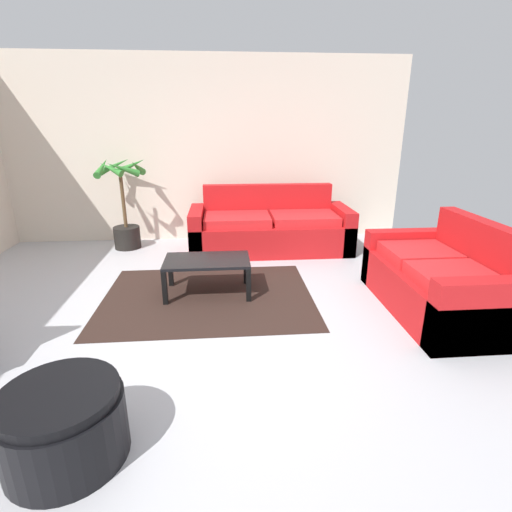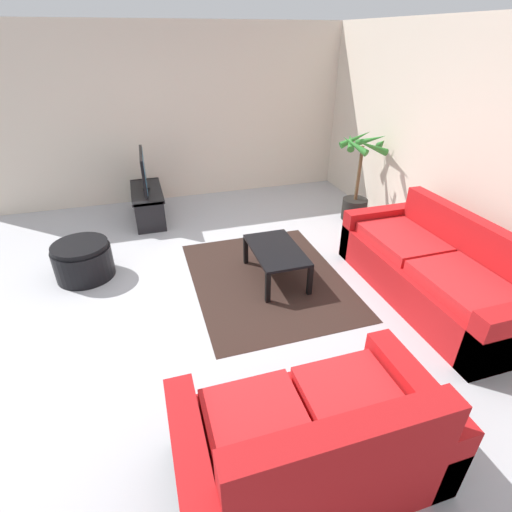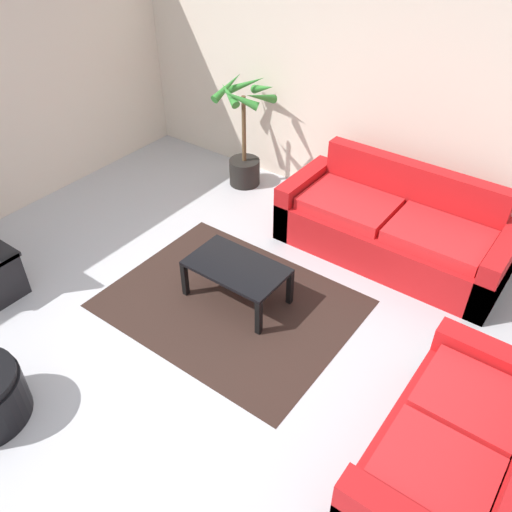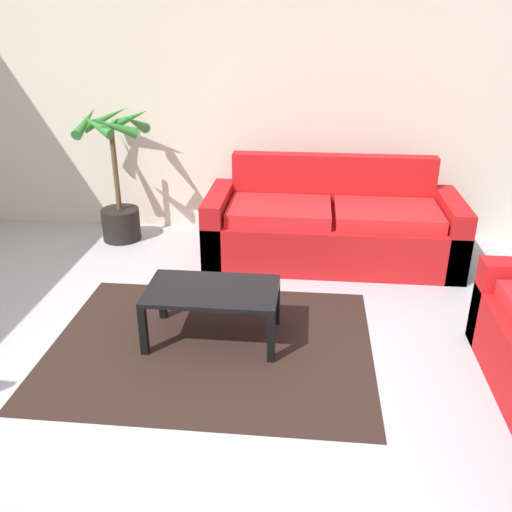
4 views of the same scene
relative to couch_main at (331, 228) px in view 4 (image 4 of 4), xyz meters
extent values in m
plane|color=#B2B2B7|center=(-0.86, -2.28, -0.30)|extent=(6.60, 6.60, 0.00)
cube|color=beige|center=(-0.86, 0.72, 1.05)|extent=(6.00, 0.06, 2.70)
cube|color=red|center=(0.00, -0.03, -0.09)|extent=(2.26, 0.90, 0.42)
cube|color=red|center=(0.00, 0.34, 0.36)|extent=(1.90, 0.16, 0.48)
cube|color=red|center=(-1.04, -0.03, 0.01)|extent=(0.18, 0.90, 0.62)
cube|color=red|center=(1.04, -0.03, 0.01)|extent=(0.18, 0.90, 0.62)
cube|color=red|center=(-0.47, -0.08, 0.18)|extent=(0.91, 0.66, 0.12)
cube|color=red|center=(0.47, -0.08, 0.18)|extent=(0.91, 0.66, 0.12)
cube|color=black|center=(-0.85, -1.47, 0.07)|extent=(0.90, 0.53, 0.03)
cube|color=black|center=(-1.27, -1.71, -0.12)|extent=(0.05, 0.05, 0.36)
cube|color=black|center=(-0.42, -1.71, -0.12)|extent=(0.05, 0.05, 0.36)
cube|color=black|center=(-1.27, -1.23, -0.12)|extent=(0.05, 0.05, 0.36)
cube|color=black|center=(-0.42, -1.23, -0.12)|extent=(0.05, 0.05, 0.36)
cube|color=black|center=(-0.85, -1.57, -0.30)|extent=(2.20, 1.70, 0.01)
cylinder|color=black|center=(-2.09, 0.27, -0.14)|extent=(0.38, 0.38, 0.32)
cylinder|color=brown|center=(-2.09, 0.27, 0.42)|extent=(0.05, 0.05, 0.81)
cone|color=#31802F|center=(-1.84, 0.25, 0.87)|extent=(0.13, 0.51, 0.27)
cone|color=#31802F|center=(-1.97, 0.49, 0.87)|extent=(0.49, 0.32, 0.28)
cone|color=#31802F|center=(-2.20, 0.46, 0.87)|extent=(0.45, 0.33, 0.26)
cone|color=#31802F|center=(-2.33, 0.28, 0.87)|extent=(0.13, 0.49, 0.27)
cone|color=#31802F|center=(-2.16, 0.10, 0.87)|extent=(0.38, 0.25, 0.22)
cone|color=#31802F|center=(-1.99, 0.07, 0.87)|extent=(0.43, 0.29, 0.25)
camera|label=1|loc=(-0.65, -5.38, 1.46)|focal=27.30mm
camera|label=2|loc=(2.74, -2.82, 2.19)|focal=27.03mm
camera|label=3|loc=(1.49, -4.34, 3.09)|focal=37.39mm
camera|label=4|loc=(-0.21, -4.74, 1.81)|focal=38.57mm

